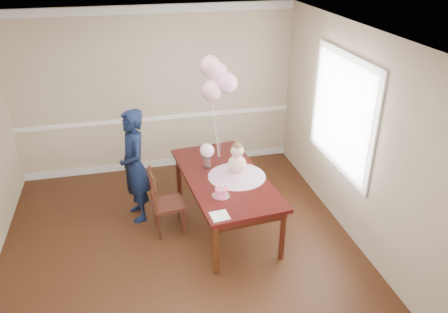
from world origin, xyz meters
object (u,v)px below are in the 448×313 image
Objects in this scene: dining_table_top at (225,178)px; birthday_cake at (221,192)px; dining_chair_seat at (168,204)px; woman at (134,166)px.

birthday_cake is at bearing -113.96° from dining_table_top.
woman is at bearing 127.45° from dining_chair_seat.
dining_table_top reaches higher than dining_chair_seat.
woman is at bearing 152.89° from dining_table_top.
dining_table_top is 13.33× the size of birthday_cake.
dining_chair_seat is at bearing 172.22° from dining_table_top.
dining_chair_seat is (-0.77, 0.03, -0.32)m from dining_table_top.
woman is (-1.16, 0.46, 0.08)m from dining_table_top.
birthday_cake is 1.36m from woman.
dining_chair_seat is 0.70m from woman.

